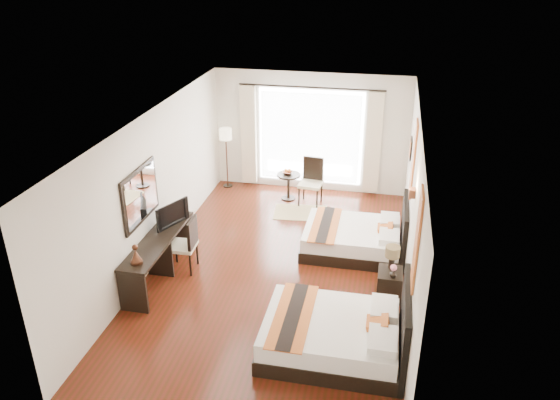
% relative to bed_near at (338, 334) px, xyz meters
% --- Properties ---
extents(floor, '(4.50, 7.50, 0.01)m').
position_rel_bed_near_xyz_m(floor, '(-1.29, 1.95, -0.30)').
color(floor, '#3C1B0B').
rests_on(floor, ground).
extents(ceiling, '(4.50, 7.50, 0.02)m').
position_rel_bed_near_xyz_m(ceiling, '(-1.29, 1.95, 2.49)').
color(ceiling, white).
rests_on(ceiling, wall_headboard).
extents(wall_headboard, '(0.01, 7.50, 2.80)m').
position_rel_bed_near_xyz_m(wall_headboard, '(0.95, 1.95, 1.10)').
color(wall_headboard, silver).
rests_on(wall_headboard, floor).
extents(wall_desk, '(0.01, 7.50, 2.80)m').
position_rel_bed_near_xyz_m(wall_desk, '(-3.54, 1.95, 1.10)').
color(wall_desk, silver).
rests_on(wall_desk, floor).
extents(wall_window, '(4.50, 0.01, 2.80)m').
position_rel_bed_near_xyz_m(wall_window, '(-1.29, 5.69, 1.10)').
color(wall_window, silver).
rests_on(wall_window, floor).
extents(wall_entry, '(4.50, 0.01, 2.80)m').
position_rel_bed_near_xyz_m(wall_entry, '(-1.29, -1.80, 1.10)').
color(wall_entry, silver).
rests_on(wall_entry, floor).
extents(window_glass, '(2.40, 0.02, 2.20)m').
position_rel_bed_near_xyz_m(window_glass, '(-1.29, 5.68, 1.00)').
color(window_glass, white).
rests_on(window_glass, wall_window).
extents(sheer_curtain, '(2.30, 0.02, 2.10)m').
position_rel_bed_near_xyz_m(sheer_curtain, '(-1.29, 5.62, 1.00)').
color(sheer_curtain, white).
rests_on(sheer_curtain, wall_window).
extents(drape_left, '(0.35, 0.14, 2.35)m').
position_rel_bed_near_xyz_m(drape_left, '(-2.74, 5.58, 0.98)').
color(drape_left, beige).
rests_on(drape_left, floor).
extents(drape_right, '(0.35, 0.14, 2.35)m').
position_rel_bed_near_xyz_m(drape_right, '(0.16, 5.58, 0.98)').
color(drape_right, beige).
rests_on(drape_right, floor).
extents(art_panel_near, '(0.03, 0.50, 1.35)m').
position_rel_bed_near_xyz_m(art_panel_near, '(0.94, 0.00, 1.65)').
color(art_panel_near, maroon).
rests_on(art_panel_near, wall_headboard).
extents(art_panel_far, '(0.03, 0.50, 1.35)m').
position_rel_bed_near_xyz_m(art_panel_far, '(0.94, 2.94, 1.65)').
color(art_panel_far, maroon).
rests_on(art_panel_far, wall_headboard).
extents(wall_sconce, '(0.10, 0.14, 0.14)m').
position_rel_bed_near_xyz_m(wall_sconce, '(0.90, 1.54, 1.62)').
color(wall_sconce, '#472719').
rests_on(wall_sconce, wall_headboard).
extents(mirror_frame, '(0.04, 1.25, 0.95)m').
position_rel_bed_near_xyz_m(mirror_frame, '(-3.51, 1.36, 1.25)').
color(mirror_frame, black).
rests_on(mirror_frame, wall_desk).
extents(mirror_glass, '(0.01, 1.12, 0.82)m').
position_rel_bed_near_xyz_m(mirror_glass, '(-3.49, 1.36, 1.25)').
color(mirror_glass, white).
rests_on(mirror_glass, mirror_frame).
extents(bed_near, '(2.03, 1.58, 1.14)m').
position_rel_bed_near_xyz_m(bed_near, '(0.00, 0.00, 0.00)').
color(bed_near, black).
rests_on(bed_near, floor).
extents(bed_far, '(1.91, 1.49, 1.07)m').
position_rel_bed_near_xyz_m(bed_far, '(0.06, 2.94, -0.02)').
color(bed_far, black).
rests_on(bed_far, floor).
extents(nightstand, '(0.40, 0.49, 0.48)m').
position_rel_bed_near_xyz_m(nightstand, '(0.70, 1.54, -0.06)').
color(nightstand, black).
rests_on(nightstand, floor).
extents(table_lamp, '(0.24, 0.24, 0.38)m').
position_rel_bed_near_xyz_m(table_lamp, '(0.70, 1.65, 0.47)').
color(table_lamp, black).
rests_on(table_lamp, nightstand).
extents(vase, '(0.12, 0.12, 0.12)m').
position_rel_bed_near_xyz_m(vase, '(0.74, 1.39, 0.26)').
color(vase, black).
rests_on(vase, nightstand).
extents(console_desk, '(0.50, 2.20, 0.76)m').
position_rel_bed_near_xyz_m(console_desk, '(-3.28, 1.36, 0.08)').
color(console_desk, black).
rests_on(console_desk, floor).
extents(television, '(0.40, 0.73, 0.43)m').
position_rel_bed_near_xyz_m(television, '(-3.26, 1.91, 0.68)').
color(television, black).
rests_on(television, console_desk).
extents(bronze_figurine, '(0.21, 0.21, 0.29)m').
position_rel_bed_near_xyz_m(bronze_figurine, '(-3.28, 0.54, 0.60)').
color(bronze_figurine, '#472719').
rests_on(bronze_figurine, console_desk).
extents(desk_chair, '(0.49, 0.49, 1.02)m').
position_rel_bed_near_xyz_m(desk_chair, '(-2.94, 1.65, 0.02)').
color(desk_chair, beige).
rests_on(desk_chair, floor).
extents(floor_lamp, '(0.29, 0.29, 1.46)m').
position_rel_bed_near_xyz_m(floor_lamp, '(-3.25, 5.40, 0.93)').
color(floor_lamp, black).
rests_on(floor_lamp, floor).
extents(side_table, '(0.53, 0.53, 0.62)m').
position_rel_bed_near_xyz_m(side_table, '(-1.67, 4.99, 0.01)').
color(side_table, black).
rests_on(side_table, floor).
extents(fruit_bowl, '(0.26, 0.26, 0.05)m').
position_rel_bed_near_xyz_m(fruit_bowl, '(-1.70, 4.99, 0.35)').
color(fruit_bowl, '#463419').
rests_on(fruit_bowl, side_table).
extents(window_chair, '(0.54, 0.54, 1.06)m').
position_rel_bed_near_xyz_m(window_chair, '(-1.13, 4.83, 0.03)').
color(window_chair, beige).
rests_on(window_chair, floor).
extents(jute_rug, '(1.22, 0.90, 0.01)m').
position_rel_bed_near_xyz_m(jute_rug, '(-1.27, 4.33, -0.29)').
color(jute_rug, tan).
rests_on(jute_rug, floor).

